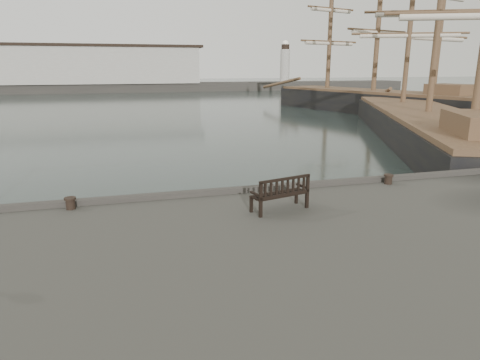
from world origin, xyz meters
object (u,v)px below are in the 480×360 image
at_px(bollard_right, 388,179).
at_px(tall_ship_far, 372,106).
at_px(tall_ship_main, 426,132).
at_px(bench, 280,200).
at_px(bollard_left, 70,203).

height_order(bollard_right, tall_ship_far, tall_ship_far).
bearing_deg(bollard_right, tall_ship_main, 47.77).
xyz_separation_m(bench, bollard_right, (4.98, 1.75, -0.15)).
relative_size(bollard_left, tall_ship_far, 0.01).
relative_size(bench, tall_ship_main, 0.06).
height_order(bollard_right, tall_ship_main, tall_ship_main).
relative_size(bollard_right, tall_ship_far, 0.01).
height_order(bench, bollard_right, bench).
bearing_deg(tall_ship_main, bollard_right, -107.90).
xyz_separation_m(bollard_right, tall_ship_far, (21.88, 35.74, -0.90)).
xyz_separation_m(bench, bollard_left, (-6.17, 1.83, -0.15)).
height_order(bench, tall_ship_far, tall_ship_far).
relative_size(bench, tall_ship_far, 0.06).
xyz_separation_m(bench, tall_ship_main, (19.11, 17.33, -1.22)).
xyz_separation_m(bollard_right, tall_ship_main, (14.13, 15.57, -1.07)).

